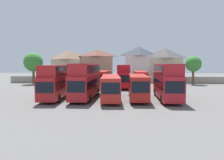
{
  "coord_description": "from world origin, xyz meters",
  "views": [
    {
      "loc": [
        1.77,
        -31.8,
        5.05
      ],
      "look_at": [
        0.0,
        3.0,
        2.5
      ],
      "focal_mm": 35.51,
      "sensor_mm": 36.0,
      "label": 1
    }
  ],
  "objects_px": {
    "bus_8": "(124,75)",
    "tree_behind_wall": "(193,64)",
    "bus_9": "(140,78)",
    "house_terrace_centre": "(97,65)",
    "bus_3": "(111,86)",
    "house_terrace_far_right": "(165,65)",
    "bus_4": "(138,85)",
    "bus_5": "(167,79)",
    "bus_6": "(90,78)",
    "house_terrace_right": "(139,64)",
    "bus_7": "(103,78)",
    "tree_left_of_lot": "(33,62)",
    "bus_1": "(57,80)",
    "house_terrace_left": "(69,65)",
    "bus_2": "(86,79)"
  },
  "relations": [
    {
      "from": "bus_3",
      "to": "bus_7",
      "type": "height_order",
      "value": "bus_7"
    },
    {
      "from": "bus_5",
      "to": "tree_left_of_lot",
      "type": "distance_m",
      "value": 36.51
    },
    {
      "from": "house_terrace_centre",
      "to": "bus_7",
      "type": "bearing_deg",
      "value": -79.61
    },
    {
      "from": "bus_3",
      "to": "house_terrace_right",
      "type": "distance_m",
      "value": 32.74
    },
    {
      "from": "bus_3",
      "to": "house_terrace_centre",
      "type": "xyz_separation_m",
      "value": [
        -5.7,
        32.77,
        2.76
      ]
    },
    {
      "from": "bus_4",
      "to": "house_terrace_right",
      "type": "xyz_separation_m",
      "value": [
        2.27,
        31.75,
        3.09
      ]
    },
    {
      "from": "bus_5",
      "to": "bus_7",
      "type": "height_order",
      "value": "bus_5"
    },
    {
      "from": "tree_left_of_lot",
      "to": "bus_5",
      "type": "bearing_deg",
      "value": -38.37
    },
    {
      "from": "bus_4",
      "to": "tree_behind_wall",
      "type": "relative_size",
      "value": 1.53
    },
    {
      "from": "bus_1",
      "to": "bus_9",
      "type": "bearing_deg",
      "value": 135.95
    },
    {
      "from": "bus_6",
      "to": "house_terrace_right",
      "type": "bearing_deg",
      "value": 145.5
    },
    {
      "from": "bus_4",
      "to": "tree_behind_wall",
      "type": "bearing_deg",
      "value": 147.84
    },
    {
      "from": "bus_4",
      "to": "house_terrace_right",
      "type": "relative_size",
      "value": 1.08
    },
    {
      "from": "house_terrace_centre",
      "to": "house_terrace_far_right",
      "type": "height_order",
      "value": "house_terrace_far_right"
    },
    {
      "from": "bus_1",
      "to": "bus_3",
      "type": "height_order",
      "value": "bus_1"
    },
    {
      "from": "bus_8",
      "to": "bus_5",
      "type": "bearing_deg",
      "value": 22.09
    },
    {
      "from": "bus_2",
      "to": "tree_behind_wall",
      "type": "distance_m",
      "value": 32.26
    },
    {
      "from": "bus_6",
      "to": "tree_behind_wall",
      "type": "bearing_deg",
      "value": 108.94
    },
    {
      "from": "bus_9",
      "to": "house_terrace_far_right",
      "type": "relative_size",
      "value": 1.1
    },
    {
      "from": "bus_3",
      "to": "house_terrace_far_right",
      "type": "bearing_deg",
      "value": 153.75
    },
    {
      "from": "bus_3",
      "to": "house_terrace_centre",
      "type": "height_order",
      "value": "house_terrace_centre"
    },
    {
      "from": "bus_8",
      "to": "tree_behind_wall",
      "type": "height_order",
      "value": "tree_behind_wall"
    },
    {
      "from": "bus_1",
      "to": "bus_8",
      "type": "relative_size",
      "value": 1.04
    },
    {
      "from": "bus_1",
      "to": "bus_7",
      "type": "xyz_separation_m",
      "value": [
        5.41,
        15.05,
        -0.75
      ]
    },
    {
      "from": "bus_2",
      "to": "bus_9",
      "type": "distance_m",
      "value": 17.62
    },
    {
      "from": "bus_2",
      "to": "bus_3",
      "type": "height_order",
      "value": "bus_2"
    },
    {
      "from": "house_terrace_left",
      "to": "bus_7",
      "type": "bearing_deg",
      "value": -56.09
    },
    {
      "from": "bus_8",
      "to": "bus_9",
      "type": "relative_size",
      "value": 1.09
    },
    {
      "from": "bus_8",
      "to": "tree_behind_wall",
      "type": "bearing_deg",
      "value": 115.88
    },
    {
      "from": "bus_3",
      "to": "bus_8",
      "type": "relative_size",
      "value": 1.06
    },
    {
      "from": "bus_5",
      "to": "house_terrace_centre",
      "type": "relative_size",
      "value": 1.21
    },
    {
      "from": "bus_8",
      "to": "bus_6",
      "type": "bearing_deg",
      "value": -84.97
    },
    {
      "from": "bus_3",
      "to": "bus_4",
      "type": "relative_size",
      "value": 1.13
    },
    {
      "from": "bus_4",
      "to": "bus_5",
      "type": "bearing_deg",
      "value": 88.0
    },
    {
      "from": "bus_3",
      "to": "bus_2",
      "type": "bearing_deg",
      "value": -105.04
    },
    {
      "from": "bus_7",
      "to": "house_terrace_right",
      "type": "height_order",
      "value": "house_terrace_right"
    },
    {
      "from": "bus_2",
      "to": "house_terrace_far_right",
      "type": "bearing_deg",
      "value": 153.36
    },
    {
      "from": "house_terrace_left",
      "to": "house_terrace_centre",
      "type": "relative_size",
      "value": 0.99
    },
    {
      "from": "bus_7",
      "to": "tree_left_of_lot",
      "type": "bearing_deg",
      "value": -107.28
    },
    {
      "from": "bus_5",
      "to": "house_terrace_centre",
      "type": "xyz_separation_m",
      "value": [
        -13.66,
        32.69,
        1.83
      ]
    },
    {
      "from": "bus_8",
      "to": "house_terrace_right",
      "type": "bearing_deg",
      "value": 166.87
    },
    {
      "from": "house_terrace_centre",
      "to": "tree_behind_wall",
      "type": "height_order",
      "value": "house_terrace_centre"
    },
    {
      "from": "tree_behind_wall",
      "to": "house_terrace_left",
      "type": "bearing_deg",
      "value": 164.2
    },
    {
      "from": "bus_9",
      "to": "house_terrace_centre",
      "type": "distance_m",
      "value": 20.4
    },
    {
      "from": "bus_1",
      "to": "tree_left_of_lot",
      "type": "relative_size",
      "value": 1.52
    },
    {
      "from": "bus_2",
      "to": "bus_9",
      "type": "relative_size",
      "value": 1.13
    },
    {
      "from": "bus_1",
      "to": "bus_3",
      "type": "bearing_deg",
      "value": 82.67
    },
    {
      "from": "bus_9",
      "to": "house_terrace_left",
      "type": "relative_size",
      "value": 1.16
    },
    {
      "from": "house_terrace_left",
      "to": "house_terrace_right",
      "type": "relative_size",
      "value": 0.91
    },
    {
      "from": "bus_4",
      "to": "house_terrace_left",
      "type": "xyz_separation_m",
      "value": [
        -18.17,
        32.83,
        2.66
      ]
    }
  ]
}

